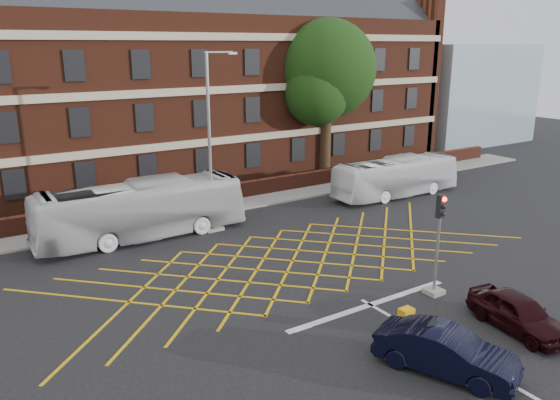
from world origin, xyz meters
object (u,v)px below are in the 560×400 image
bus_left (141,210)px  deciduous_tree (326,76)px  street_lamp (212,170)px  utility_cabinet (406,320)px  bus_right (396,177)px  car_maroon (518,313)px  traffic_light_near (437,254)px  car_navy (446,351)px

bus_left → deciduous_tree: 19.60m
street_lamp → utility_cabinet: bearing=-86.8°
street_lamp → utility_cabinet: 14.30m
bus_left → utility_cabinet: bearing=-161.8°
bus_left → bus_right: 17.41m
car_maroon → utility_cabinet: 4.09m
traffic_light_near → bus_left: bearing=120.5°
car_maroon → traffic_light_near: 3.86m
street_lamp → car_navy: bearing=-90.2°
deciduous_tree → utility_cabinet: bearing=-120.8°
utility_cabinet → traffic_light_near: bearing=25.7°
bus_left → utility_cabinet: 15.53m
bus_left → street_lamp: size_ratio=1.15×
bus_left → deciduous_tree: deciduous_tree is taller
deciduous_tree → street_lamp: (-13.58, -7.54, -4.28)m
bus_right → car_navy: 21.04m
bus_right → car_maroon: bearing=151.0°
deciduous_tree → utility_cabinet: deciduous_tree is taller
bus_left → car_navy: 17.73m
bus_right → car_maroon: bus_right is taller
car_maroon → traffic_light_near: bearing=101.7°
traffic_light_near → utility_cabinet: (-3.25, -1.56, -1.32)m
car_navy → street_lamp: (0.07, 16.48, 2.66)m
bus_left → traffic_light_near: 15.38m
bus_right → car_navy: (-13.63, -16.02, -0.60)m
car_maroon → street_lamp: size_ratio=0.41×
traffic_light_near → car_maroon: bearing=-86.4°
bus_right → deciduous_tree: (0.02, 8.00, 6.33)m
bus_right → utility_cabinet: bearing=138.4°
traffic_light_near → street_lamp: street_lamp is taller
bus_left → car_maroon: 18.77m
bus_left → bus_right: size_ratio=1.17×
traffic_light_near → street_lamp: bearing=108.0°
car_navy → traffic_light_near: 5.86m
utility_cabinet → deciduous_tree: bearing=59.2°
utility_cabinet → car_maroon: bearing=-31.5°
bus_left → car_maroon: bearing=-153.6°
car_navy → bus_right: bearing=25.9°
bus_right → utility_cabinet: 18.62m
car_navy → street_lamp: bearing=66.1°
bus_left → traffic_light_near: bearing=-148.4°
traffic_light_near → street_lamp: 13.15m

